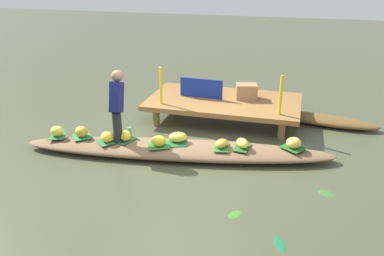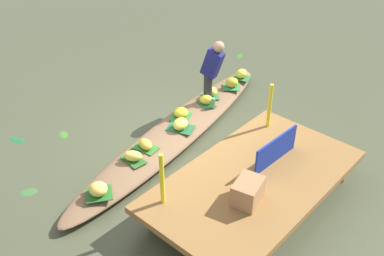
% 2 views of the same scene
% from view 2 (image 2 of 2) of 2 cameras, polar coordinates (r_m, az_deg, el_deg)
% --- Properties ---
extents(canal_water, '(40.00, 40.00, 0.00)m').
position_cam_2_polar(canal_water, '(7.86, -1.99, -1.11)').
color(canal_water, '#464A33').
rests_on(canal_water, ground).
extents(dock_platform, '(3.20, 1.80, 0.45)m').
position_cam_2_polar(dock_platform, '(6.38, 7.92, -6.63)').
color(dock_platform, olive).
rests_on(dock_platform, ground).
extents(vendor_boat, '(5.53, 1.68, 0.22)m').
position_cam_2_polar(vendor_boat, '(7.80, -2.01, -0.46)').
color(vendor_boat, brown).
rests_on(vendor_boat, ground).
extents(leaf_mat_0, '(0.36, 0.42, 0.01)m').
position_cam_2_polar(leaf_mat_0, '(9.34, 6.28, 6.37)').
color(leaf_mat_0, '#2E6E36').
rests_on(leaf_mat_0, vendor_boat).
extents(banana_bunch_0, '(0.28, 0.24, 0.19)m').
position_cam_2_polar(banana_bunch_0, '(9.30, 6.32, 6.88)').
color(banana_bunch_0, '#E6E549').
rests_on(banana_bunch_0, vendor_boat).
extents(leaf_mat_1, '(0.49, 0.48, 0.01)m').
position_cam_2_polar(leaf_mat_1, '(6.50, -11.72, -8.18)').
color(leaf_mat_1, '#246124').
rests_on(leaf_mat_1, vendor_boat).
extents(banana_bunch_1, '(0.26, 0.26, 0.18)m').
position_cam_2_polar(banana_bunch_1, '(6.44, -11.81, -7.59)').
color(banana_bunch_1, '#F9D255').
rests_on(banana_bunch_1, vendor_boat).
extents(leaf_mat_2, '(0.30, 0.43, 0.01)m').
position_cam_2_polar(leaf_mat_2, '(7.25, -5.89, -2.50)').
color(leaf_mat_2, '#2F712A').
rests_on(leaf_mat_2, vendor_boat).
extents(banana_bunch_2, '(0.26, 0.32, 0.14)m').
position_cam_2_polar(banana_bunch_2, '(7.21, -5.92, -2.06)').
color(banana_bunch_2, gold).
rests_on(banana_bunch_2, vendor_boat).
extents(leaf_mat_3, '(0.45, 0.53, 0.01)m').
position_cam_2_polar(leaf_mat_3, '(7.68, -1.46, 0.00)').
color(leaf_mat_3, '#216038').
rests_on(leaf_mat_3, vendor_boat).
extents(banana_bunch_3, '(0.38, 0.33, 0.17)m').
position_cam_2_polar(banana_bunch_3, '(7.64, -1.47, 0.54)').
color(banana_bunch_3, '#F0E14E').
rests_on(banana_bunch_3, vendor_boat).
extents(leaf_mat_4, '(0.34, 0.42, 0.01)m').
position_cam_2_polar(leaf_mat_4, '(8.37, 1.80, 3.09)').
color(leaf_mat_4, '#236239').
rests_on(leaf_mat_4, vendor_boat).
extents(banana_bunch_4, '(0.28, 0.31, 0.18)m').
position_cam_2_polar(banana_bunch_4, '(8.33, 1.81, 3.62)').
color(banana_bunch_4, yellow).
rests_on(banana_bunch_4, vendor_boat).
extents(leaf_mat_5, '(0.45, 0.45, 0.01)m').
position_cam_2_polar(leaf_mat_5, '(8.64, 2.38, 4.11)').
color(leaf_mat_5, '#32703A').
rests_on(leaf_mat_5, vendor_boat).
extents(banana_bunch_5, '(0.33, 0.33, 0.18)m').
position_cam_2_polar(banana_bunch_5, '(8.59, 2.40, 4.64)').
color(banana_bunch_5, yellow).
rests_on(banana_bunch_5, vendor_boat).
extents(leaf_mat_6, '(0.45, 0.46, 0.01)m').
position_cam_2_polar(leaf_mat_6, '(8.98, 5.04, 5.23)').
color(leaf_mat_6, '#308044').
rests_on(leaf_mat_6, vendor_boat).
extents(banana_bunch_6, '(0.34, 0.33, 0.20)m').
position_cam_2_polar(banana_bunch_6, '(8.93, 5.07, 5.78)').
color(banana_bunch_6, gold).
rests_on(banana_bunch_6, vendor_boat).
extents(leaf_mat_7, '(0.28, 0.42, 0.01)m').
position_cam_2_polar(leaf_mat_7, '(7.02, -7.44, -4.03)').
color(leaf_mat_7, '#275D23').
rests_on(leaf_mat_7, vendor_boat).
extents(banana_bunch_7, '(0.31, 0.34, 0.16)m').
position_cam_2_polar(banana_bunch_7, '(6.97, -7.48, -3.53)').
color(banana_bunch_7, '#F9E754').
rests_on(banana_bunch_7, vendor_boat).
extents(leaf_mat_8, '(0.47, 0.45, 0.01)m').
position_cam_2_polar(leaf_mat_8, '(7.99, -1.42, 1.46)').
color(leaf_mat_8, '#2C7832').
rests_on(leaf_mat_8, vendor_boat).
extents(banana_bunch_8, '(0.26, 0.26, 0.17)m').
position_cam_2_polar(banana_bunch_8, '(7.94, -1.43, 1.98)').
color(banana_bunch_8, yellow).
rests_on(banana_bunch_8, vendor_boat).
extents(vendor_person, '(0.25, 0.45, 1.24)m').
position_cam_2_polar(vendor_person, '(8.12, 2.58, 7.62)').
color(vendor_person, '#28282D').
rests_on(vendor_person, vendor_boat).
extents(water_bottle, '(0.08, 0.08, 0.19)m').
position_cam_2_polar(water_bottle, '(8.23, 2.69, 3.21)').
color(water_bottle, '#51A569').
rests_on(water_bottle, vendor_boat).
extents(market_banner, '(0.94, 0.07, 0.41)m').
position_cam_2_polar(market_banner, '(6.56, 10.62, -2.70)').
color(market_banner, navy).
rests_on(market_banner, dock_platform).
extents(railing_post_west, '(0.06, 0.06, 0.77)m').
position_cam_2_polar(railing_post_west, '(7.22, 9.83, 2.78)').
color(railing_post_west, yellow).
rests_on(railing_post_west, dock_platform).
extents(railing_post_east, '(0.06, 0.06, 0.77)m').
position_cam_2_polar(railing_post_east, '(5.67, -3.82, -6.48)').
color(railing_post_east, yellow).
rests_on(railing_post_east, dock_platform).
extents(produce_crate, '(0.50, 0.41, 0.31)m').
position_cam_2_polar(produce_crate, '(5.87, 7.11, -7.98)').
color(produce_crate, '#A1734A').
rests_on(produce_crate, dock_platform).
extents(drifting_plant_0, '(0.23, 0.27, 0.01)m').
position_cam_2_polar(drifting_plant_0, '(8.21, -16.00, -0.82)').
color(drifting_plant_0, '#387825').
rests_on(drifting_plant_0, ground).
extents(drifting_plant_1, '(0.33, 0.22, 0.01)m').
position_cam_2_polar(drifting_plant_1, '(10.82, 6.05, 9.08)').
color(drifting_plant_1, '#317422').
rests_on(drifting_plant_1, ground).
extents(drifting_plant_2, '(0.22, 0.34, 0.01)m').
position_cam_2_polar(drifting_plant_2, '(8.33, -21.30, -1.42)').
color(drifting_plant_2, '#186739').
rests_on(drifting_plant_2, ground).
extents(drifting_plant_3, '(0.31, 0.28, 0.01)m').
position_cam_2_polar(drifting_plant_3, '(7.14, -20.01, -7.64)').
color(drifting_plant_3, '#376832').
rests_on(drifting_plant_3, ground).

